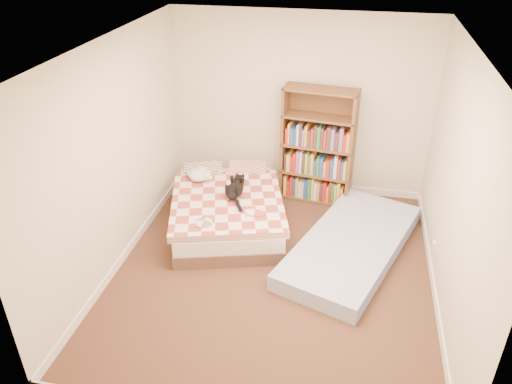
% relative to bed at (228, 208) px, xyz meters
% --- Properties ---
extents(room, '(3.51, 4.01, 2.51)m').
position_rel_bed_xyz_m(room, '(0.74, -0.86, 0.97)').
color(room, '#41271B').
rests_on(room, ground).
extents(bed, '(1.75, 2.13, 0.49)m').
position_rel_bed_xyz_m(bed, '(0.00, 0.00, 0.00)').
color(bed, brown).
rests_on(bed, room).
extents(bookshelf, '(1.00, 0.45, 1.60)m').
position_rel_bed_xyz_m(bookshelf, '(1.03, 0.89, 0.35)').
color(bookshelf, brown).
rests_on(bookshelf, room).
extents(floor_mattress, '(1.71, 2.44, 0.20)m').
position_rel_bed_xyz_m(floor_mattress, '(1.59, -0.34, -0.12)').
color(floor_mattress, '#798FCA').
rests_on(floor_mattress, room).
extents(black_cat, '(0.24, 0.74, 0.17)m').
position_rel_bed_xyz_m(black_cat, '(0.11, 0.01, 0.29)').
color(black_cat, black).
rests_on(black_cat, bed).
extents(white_dog, '(0.38, 0.40, 0.15)m').
position_rel_bed_xyz_m(white_dog, '(-0.44, 0.27, 0.30)').
color(white_dog, white).
rests_on(white_dog, bed).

